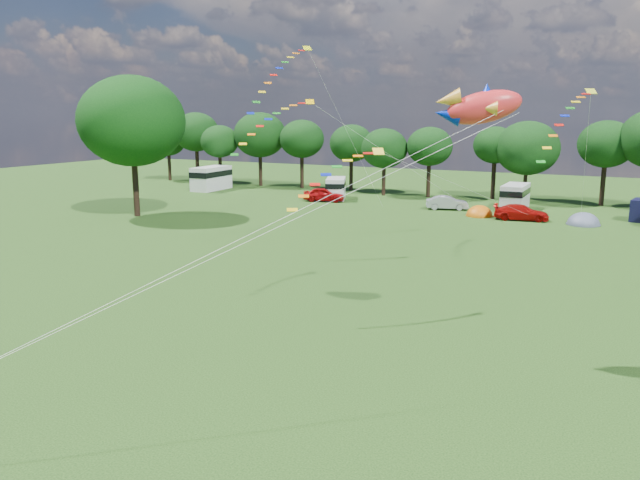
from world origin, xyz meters
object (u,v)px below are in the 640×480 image
at_px(car_c, 521,212).
at_px(fish_kite, 477,107).
at_px(campervan_b, 336,188).
at_px(campervan_c, 515,196).
at_px(tent_greyblue, 583,224).
at_px(car_a, 324,194).
at_px(campervan_a, 211,177).
at_px(big_tree, 132,121).
at_px(tent_orange, 479,216).
at_px(car_b, 447,203).

xyz_separation_m(car_c, fish_kite, (3.44, -34.55, 9.26)).
bearing_deg(campervan_b, car_c, -126.50).
bearing_deg(campervan_b, campervan_c, -108.64).
bearing_deg(tent_greyblue, car_c, 179.95).
bearing_deg(car_c, campervan_b, 67.66).
xyz_separation_m(car_a, campervan_a, (-17.88, 3.10, 0.82)).
bearing_deg(campervan_c, tent_greyblue, -133.39).
distance_m(car_a, campervan_c, 20.55).
xyz_separation_m(tent_greyblue, fish_kite, (-1.94, -34.55, 9.95)).
relative_size(big_tree, campervan_b, 2.46).
distance_m(car_a, tent_orange, 18.14).
relative_size(campervan_c, tent_greyblue, 1.64).
height_order(big_tree, fish_kite, big_tree).
height_order(car_b, tent_greyblue, car_b).
bearing_deg(fish_kite, tent_orange, 85.53).
xyz_separation_m(tent_orange, fish_kite, (7.42, -35.18, 9.95)).
height_order(big_tree, campervan_b, big_tree).
bearing_deg(campervan_c, campervan_b, 93.84).
height_order(campervan_b, tent_greyblue, campervan_b).
relative_size(car_a, tent_orange, 1.65).
bearing_deg(tent_orange, big_tree, -153.24).
bearing_deg(car_b, big_tree, 106.05).
xyz_separation_m(campervan_c, fish_kite, (5.20, -41.30, 8.59)).
bearing_deg(tent_orange, car_c, -8.96).
relative_size(car_b, campervan_a, 0.64).
bearing_deg(campervan_a, fish_kite, -136.14).
relative_size(car_c, tent_orange, 1.67).
xyz_separation_m(campervan_a, campervan_c, (38.07, 0.67, -0.23)).
distance_m(car_c, campervan_a, 40.30).
relative_size(car_a, campervan_b, 0.88).
distance_m(campervan_c, tent_orange, 6.65).
bearing_deg(tent_greyblue, car_a, 173.80).
bearing_deg(car_c, tent_orange, 72.73).
height_order(tent_orange, tent_greyblue, tent_greyblue).
height_order(car_a, fish_kite, fish_kite).
xyz_separation_m(big_tree, tent_greyblue, (38.93, 14.28, -9.00)).
distance_m(car_c, tent_orange, 4.09).
relative_size(big_tree, tent_greyblue, 4.15).
xyz_separation_m(big_tree, campervan_a, (-6.28, 20.35, -7.41)).
distance_m(car_b, campervan_a, 32.05).
xyz_separation_m(car_a, car_c, (21.95, -2.97, -0.07)).
relative_size(big_tree, campervan_a, 2.13).
distance_m(campervan_a, campervan_b, 18.19).
distance_m(car_b, campervan_b, 13.92).
distance_m(car_c, campervan_c, 7.00).
height_order(car_c, tent_greyblue, car_c).
height_order(campervan_a, fish_kite, fish_kite).
xyz_separation_m(campervan_b, tent_orange, (17.68, -4.78, -1.29)).
height_order(campervan_c, fish_kite, fish_kite).
xyz_separation_m(car_c, campervan_a, (-39.83, 6.07, 0.89)).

